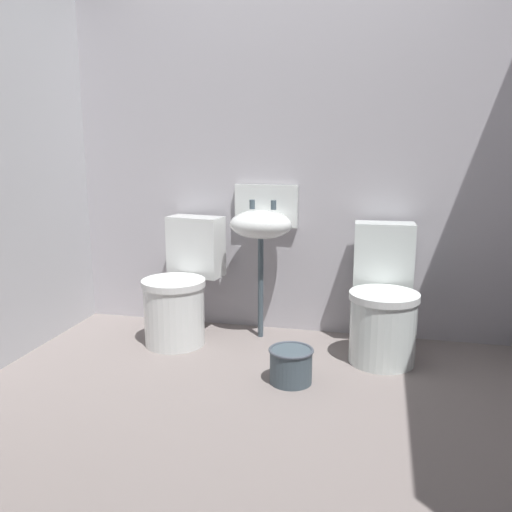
% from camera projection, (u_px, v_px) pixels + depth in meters
% --- Properties ---
extents(ground_plane, '(3.31, 2.82, 0.08)m').
position_uv_depth(ground_plane, '(242.00, 420.00, 2.56)').
color(ground_plane, gray).
extents(wall_back, '(3.31, 0.10, 2.27)m').
position_uv_depth(wall_back, '(289.00, 162.00, 3.51)').
color(wall_back, '#B4B0B7').
rests_on(wall_back, ground).
extents(toilet_left, '(0.47, 0.64, 0.78)m').
position_uv_depth(toilet_left, '(181.00, 291.00, 3.44)').
color(toilet_left, white).
rests_on(toilet_left, ground).
extents(toilet_right, '(0.42, 0.61, 0.78)m').
position_uv_depth(toilet_right, '(383.00, 305.00, 3.16)').
color(toilet_right, white).
rests_on(toilet_right, ground).
extents(sink, '(0.42, 0.35, 0.99)m').
position_uv_depth(sink, '(262.00, 223.00, 3.42)').
color(sink, '#42515A').
rests_on(sink, ground).
extents(bucket, '(0.24, 0.24, 0.19)m').
position_uv_depth(bucket, '(291.00, 365.00, 2.85)').
color(bucket, '#42515A').
rests_on(bucket, ground).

